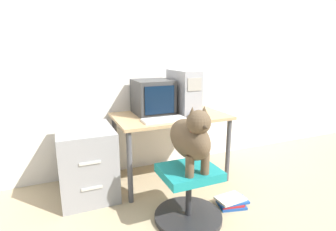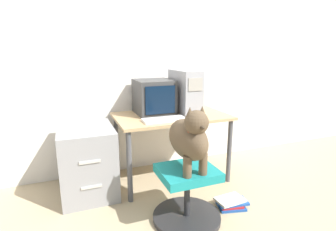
# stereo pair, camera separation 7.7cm
# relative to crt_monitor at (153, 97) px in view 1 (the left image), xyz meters

# --- Properties ---
(ground_plane) EXTENTS (12.00, 12.00, 0.00)m
(ground_plane) POSITION_rel_crt_monitor_xyz_m (0.15, -0.50, -0.92)
(ground_plane) COLOR tan
(wall_back) EXTENTS (8.00, 0.05, 2.60)m
(wall_back) POSITION_rel_crt_monitor_xyz_m (0.15, 0.30, 0.38)
(wall_back) COLOR white
(wall_back) RESTS_ON ground_plane
(desk) EXTENTS (1.20, 0.73, 0.73)m
(desk) POSITION_rel_crt_monitor_xyz_m (0.15, -0.13, -0.28)
(desk) COLOR tan
(desk) RESTS_ON ground_plane
(crt_monitor) EXTENTS (0.39, 0.43, 0.37)m
(crt_monitor) POSITION_rel_crt_monitor_xyz_m (0.00, 0.00, 0.00)
(crt_monitor) COLOR #383838
(crt_monitor) RESTS_ON desk
(pc_tower) EXTENTS (0.21, 0.50, 0.47)m
(pc_tower) POSITION_rel_crt_monitor_xyz_m (0.34, -0.06, 0.05)
(pc_tower) COLOR #99999E
(pc_tower) RESTS_ON desk
(keyboard) EXTENTS (0.43, 0.17, 0.03)m
(keyboard) POSITION_rel_crt_monitor_xyz_m (-0.01, -0.34, -0.17)
(keyboard) COLOR silver
(keyboard) RESTS_ON desk
(computer_mouse) EXTENTS (0.06, 0.04, 0.04)m
(computer_mouse) POSITION_rel_crt_monitor_xyz_m (0.29, -0.34, -0.17)
(computer_mouse) COLOR #333333
(computer_mouse) RESTS_ON desk
(office_chair) EXTENTS (0.58, 0.58, 0.47)m
(office_chair) POSITION_rel_crt_monitor_xyz_m (-0.01, -0.90, -0.69)
(office_chair) COLOR #262628
(office_chair) RESTS_ON ground_plane
(dog) EXTENTS (0.24, 0.53, 0.54)m
(dog) POSITION_rel_crt_monitor_xyz_m (-0.01, -0.92, -0.18)
(dog) COLOR brown
(dog) RESTS_ON office_chair
(filing_cabinet) EXTENTS (0.52, 0.63, 0.68)m
(filing_cabinet) POSITION_rel_crt_monitor_xyz_m (-0.75, -0.15, -0.58)
(filing_cabinet) COLOR gray
(filing_cabinet) RESTS_ON ground_plane
(book_stack_floor) EXTENTS (0.30, 0.24, 0.08)m
(book_stack_floor) POSITION_rel_crt_monitor_xyz_m (0.44, -0.88, -0.88)
(book_stack_floor) COLOR #1E4C9E
(book_stack_floor) RESTS_ON ground_plane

